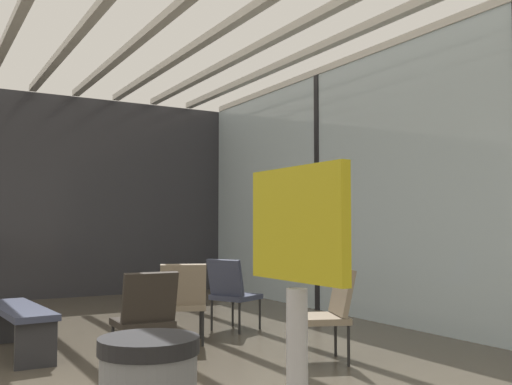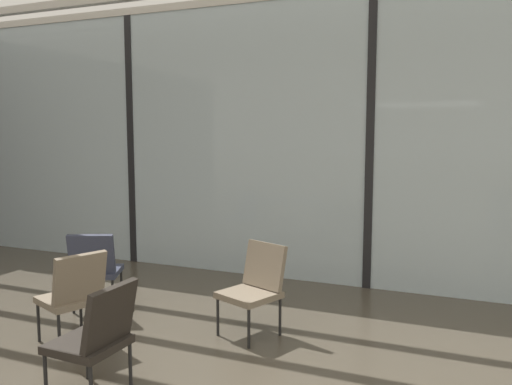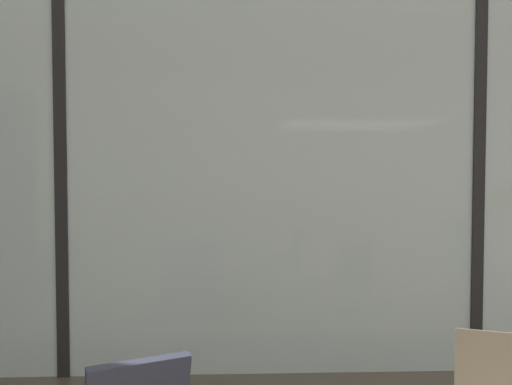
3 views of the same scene
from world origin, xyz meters
TOP-DOWN VIEW (x-y plane):
  - glass_curtain_wall at (0.00, 5.20)m, footprint 14.00×0.08m
  - window_mullion_0 at (-3.50, 5.20)m, footprint 0.10×0.12m
  - window_mullion_1 at (0.00, 5.20)m, footprint 0.10×0.12m
  - parked_airplane at (0.12, 10.70)m, footprint 11.41×4.08m
  - lounge_chair_1 at (-1.26, 1.65)m, footprint 0.54×0.50m
  - lounge_chair_2 at (-0.70, 3.26)m, footprint 0.64×0.67m
  - lounge_chair_3 at (-2.12, 2.37)m, footprint 0.66×0.64m
  - lounge_chair_4 at (-2.58, 3.20)m, footprint 0.66×0.68m

SIDE VIEW (x-z plane):
  - lounge_chair_1 at x=-1.26m, z-range 0.06..0.93m
  - lounge_chair_2 at x=-0.70m, z-range 0.06..0.93m
  - lounge_chair_3 at x=-2.12m, z-range 0.06..0.93m
  - lounge_chair_4 at x=-2.58m, z-range 0.06..0.93m
  - glass_curtain_wall at x=0.00m, z-range 0.00..3.60m
  - window_mullion_0 at x=-3.50m, z-range 0.00..3.60m
  - window_mullion_1 at x=0.00m, z-range 0.00..3.60m
  - parked_airplane at x=0.12m, z-range 0.00..4.08m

